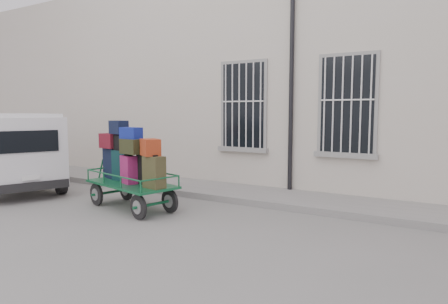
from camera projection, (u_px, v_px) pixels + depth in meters
ground at (191, 216)px, 8.01m from camera, size 80.00×80.00×0.00m
building at (293, 82)px, 12.40m from camera, size 24.00×5.15×6.00m
sidewalk at (243, 193)px, 9.88m from camera, size 24.00×1.70×0.15m
luggage_cart at (131, 165)px, 8.57m from camera, size 2.63×1.50×1.90m
van at (13, 146)px, 10.62m from camera, size 4.36×3.07×2.04m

